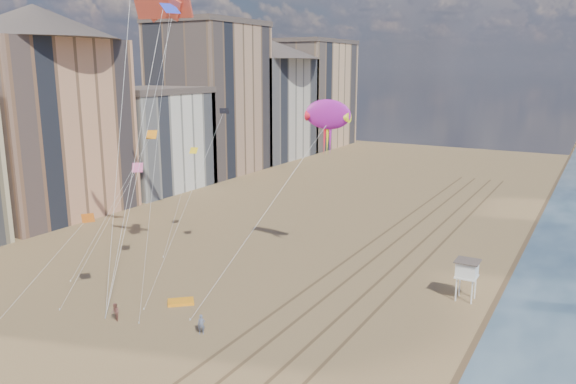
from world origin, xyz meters
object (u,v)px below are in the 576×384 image
(grounded_kite, at_px, (181,302))
(show_kite, at_px, (328,115))
(kite_flyer_b, at_px, (115,312))
(lifeguard_stand, at_px, (467,270))
(kite_flyer_a, at_px, (201,324))

(grounded_kite, bearing_deg, show_kite, 23.32)
(grounded_kite, xyz_separation_m, kite_flyer_b, (-2.32, -5.37, 0.64))
(grounded_kite, xyz_separation_m, show_kite, (6.93, 14.81, 15.60))
(lifeguard_stand, distance_m, kite_flyer_a, 23.61)
(kite_flyer_b, bearing_deg, kite_flyer_a, 41.42)
(show_kite, xyz_separation_m, kite_flyer_a, (-1.72, -18.49, -14.94))
(grounded_kite, relative_size, show_kite, 0.10)
(grounded_kite, distance_m, kite_flyer_b, 5.88)
(show_kite, xyz_separation_m, kite_flyer_b, (-9.26, -20.18, -14.96))
(lifeguard_stand, height_order, kite_flyer_b, lifeguard_stand)
(grounded_kite, relative_size, kite_flyer_b, 1.47)
(lifeguard_stand, height_order, kite_flyer_a, lifeguard_stand)
(show_kite, height_order, kite_flyer_b, show_kite)
(grounded_kite, height_order, kite_flyer_b, kite_flyer_b)
(lifeguard_stand, distance_m, grounded_kite, 25.46)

